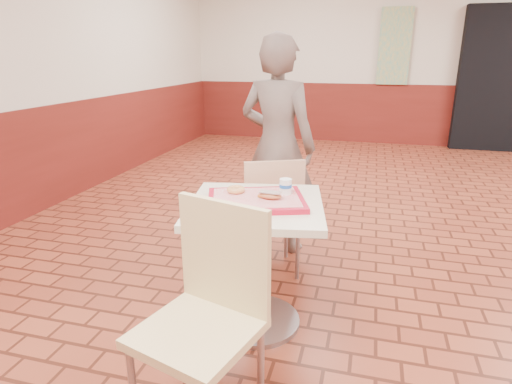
% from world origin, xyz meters
% --- Properties ---
extents(wainscot_band, '(8.00, 10.00, 1.00)m').
position_xyz_m(wainscot_band, '(0.00, 0.00, 0.50)').
color(wainscot_band, '#561610').
rests_on(wainscot_band, ground).
extents(promo_poster, '(0.50, 0.03, 1.20)m').
position_xyz_m(promo_poster, '(-0.60, 4.94, 1.60)').
color(promo_poster, gray).
rests_on(promo_poster, wainscot_band).
extents(main_table, '(0.70, 0.70, 0.74)m').
position_xyz_m(main_table, '(-1.43, -0.65, 0.50)').
color(main_table, beige).
rests_on(main_table, ground).
extents(chair_main_front, '(0.54, 0.54, 0.93)m').
position_xyz_m(chair_main_front, '(-1.45, -1.31, 0.52)').
color(chair_main_front, '#DEC485').
rests_on(chair_main_front, ground).
extents(chair_main_back, '(0.52, 0.52, 0.85)m').
position_xyz_m(chair_main_back, '(-1.48, -0.06, 0.47)').
color(chair_main_back, '#DAA983').
rests_on(chair_main_back, ground).
extents(customer, '(0.66, 0.50, 1.64)m').
position_xyz_m(customer, '(-1.54, 0.41, 0.82)').
color(customer, '#695951').
rests_on(customer, ground).
extents(serving_tray, '(0.50, 0.39, 0.03)m').
position_xyz_m(serving_tray, '(-1.43, -0.65, 0.75)').
color(serving_tray, '#B80D28').
rests_on(serving_tray, main_table).
extents(ring_donut, '(0.12, 0.12, 0.03)m').
position_xyz_m(ring_donut, '(-1.55, -0.60, 0.79)').
color(ring_donut, '#DE9451').
rests_on(ring_donut, serving_tray).
extents(long_john_donut, '(0.13, 0.07, 0.04)m').
position_xyz_m(long_john_donut, '(-1.35, -0.65, 0.79)').
color(long_john_donut, '#B45E34').
rests_on(long_john_donut, serving_tray).
extents(paper_cup, '(0.07, 0.07, 0.08)m').
position_xyz_m(paper_cup, '(-1.29, -0.55, 0.81)').
color(paper_cup, white).
rests_on(paper_cup, serving_tray).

